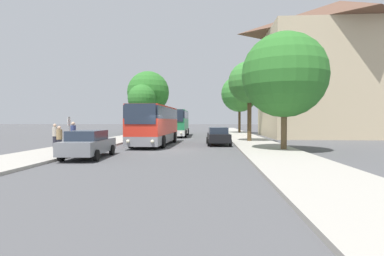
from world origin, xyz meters
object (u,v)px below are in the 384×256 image
tree_right_near (250,82)px  pedestrian_waiting_far (59,139)px  bus_middle (177,123)px  tree_right_mid (284,75)px  parked_car_left_curb (88,144)px  pedestrian_waiting_near (55,136)px  tree_left_far (142,99)px  tree_right_far (240,94)px  bus_front (155,124)px  tree_left_near (148,92)px  pedestrian_walking_back (73,135)px  bus_stop_sign (69,128)px  parked_car_right_near (218,136)px

tree_right_near → pedestrian_waiting_far: bearing=-140.9°
bus_middle → tree_right_mid: size_ratio=1.39×
parked_car_left_curb → pedestrian_waiting_near: pedestrian_waiting_near is taller
tree_left_far → tree_right_far: (15.01, 5.03, 1.09)m
bus_front → tree_right_near: 10.13m
pedestrian_waiting_near → tree_right_mid: (16.35, -0.04, 4.21)m
bus_middle → pedestrian_waiting_far: 22.51m
pedestrian_waiting_near → tree_right_far: size_ratio=0.19×
tree_left_near → tree_right_far: size_ratio=1.06×
pedestrian_walking_back → tree_left_near: bearing=54.9°
bus_middle → pedestrian_walking_back: (-4.87, -20.37, -0.73)m
bus_middle → pedestrian_walking_back: bearing=-105.4°
bus_stop_sign → parked_car_right_near: bearing=24.4°
bus_front → tree_right_near: tree_right_near is taller
pedestrian_waiting_far → tree_right_mid: bearing=89.2°
pedestrian_waiting_near → parked_car_left_curb: bearing=33.1°
bus_stop_sign → pedestrian_waiting_far: bearing=-75.9°
pedestrian_waiting_far → tree_left_far: (-0.75, 25.86, 4.46)m
parked_car_right_near → tree_left_near: bearing=-66.6°
tree_left_near → tree_right_far: (14.82, 1.24, -0.21)m
pedestrian_waiting_near → pedestrian_waiting_far: size_ratio=1.08×
pedestrian_walking_back → parked_car_left_curb: bearing=-90.6°
pedestrian_waiting_far → tree_left_near: (-0.56, 29.65, 5.76)m
bus_front → pedestrian_waiting_near: size_ratio=5.94×
tree_left_far → parked_car_right_near: bearing=-58.8°
tree_left_near → tree_right_near: 23.40m
tree_left_far → tree_right_far: size_ratio=0.79×
tree_right_mid → bus_front: bearing=154.2°
parked_car_right_near → tree_right_far: 24.27m
bus_middle → parked_car_right_near: size_ratio=2.38×
parked_car_left_curb → tree_left_near: bearing=92.9°
parked_car_right_near → tree_left_far: tree_left_far is taller
tree_left_far → tree_right_near: tree_right_near is taller
pedestrian_waiting_far → tree_right_far: (14.26, 30.89, 5.55)m
bus_stop_sign → tree_right_near: 16.81m
parked_car_right_near → tree_left_near: size_ratio=0.47×
bus_front → bus_middle: 14.63m
bus_front → tree_right_far: size_ratio=1.11×
bus_middle → tree_left_near: (-5.61, 7.74, 4.87)m
parked_car_left_curb → pedestrian_waiting_far: (-2.73, 1.97, 0.15)m
tree_left_near → tree_left_far: size_ratio=1.35×
parked_car_right_near → pedestrian_waiting_far: size_ratio=2.90×
parked_car_right_near → bus_stop_sign: 12.05m
pedestrian_waiting_near → tree_right_far: (15.93, 28.35, 5.48)m
bus_front → tree_left_far: bearing=107.8°
tree_left_near → pedestrian_waiting_near: bearing=-92.3°
tree_left_far → bus_stop_sign: bearing=-89.8°
parked_car_right_near → pedestrian_waiting_near: size_ratio=2.69×
tree_right_near → pedestrian_walking_back: bearing=-144.7°
pedestrian_waiting_far → tree_right_mid: 15.50m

